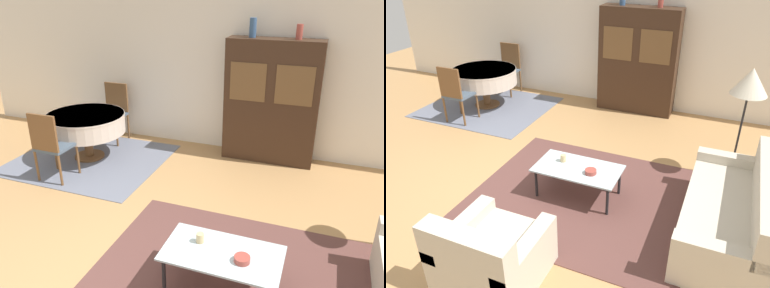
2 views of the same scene
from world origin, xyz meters
The scene contains 15 objects.
ground_plane centered at (0.00, 0.00, 0.00)m, with size 14.00×14.00×0.00m, color tan.
wall_back centered at (0.00, 3.63, 1.35)m, with size 10.00×0.06×2.70m.
area_rug centered at (0.97, 0.35, 0.01)m, with size 2.76×2.37×0.01m.
dining_rug centered at (-1.91, 2.33, 0.01)m, with size 2.33×2.03×0.01m.
couch centered at (2.70, 0.31, 0.30)m, with size 0.87×1.87×0.85m.
armchair centered at (0.69, -1.24, 0.30)m, with size 0.88×0.89×0.82m.
coffee_table centered at (0.88, 0.35, 0.38)m, with size 1.07×0.58×0.40m.
display_cabinet centered at (0.77, 3.38, 0.96)m, with size 1.42×0.41×1.91m.
dining_table centered at (-1.98, 2.40, 0.59)m, with size 1.24×1.24×0.74m.
dining_chair_near centered at (-1.98, 1.56, 0.59)m, with size 0.44×0.44×1.02m.
dining_chair_far centered at (-1.98, 3.24, 0.59)m, with size 0.44×0.44×1.02m.
floor_lamp centered at (2.65, 1.60, 1.33)m, with size 0.45×0.45×1.55m.
cup centered at (0.65, 0.42, 0.46)m, with size 0.07×0.07×0.09m.
bowl centered at (1.07, 0.29, 0.44)m, with size 0.14×0.14×0.05m.
vase_short centered at (1.08, 3.38, 2.02)m, with size 0.09×0.09×0.21m.
Camera 2 is at (2.45, -3.27, 2.87)m, focal length 35.00 mm.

